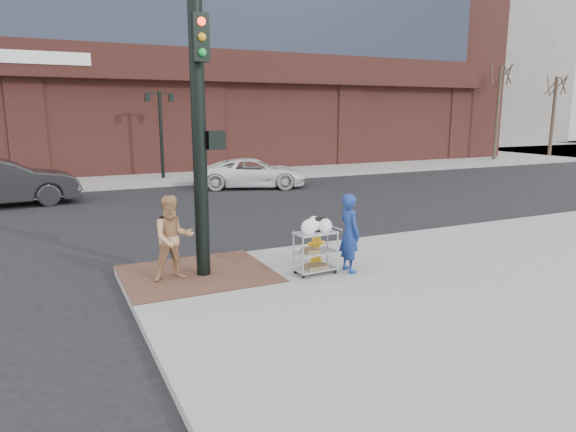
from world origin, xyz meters
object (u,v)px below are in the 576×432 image
minivan_white (254,173)px  pedestrian_tan (173,238)px  lamp_post (161,125)px  utility_cart (316,248)px  fire_hydrant (316,244)px  traffic_signal_pole (201,133)px  woman_blue (350,233)px

minivan_white → pedestrian_tan: bearing=172.5°
lamp_post → utility_cart: (-0.54, -16.07, -1.97)m
pedestrian_tan → fire_hydrant: 2.92m
pedestrian_tan → minivan_white: bearing=61.0°
utility_cart → lamp_post: bearing=88.1°
pedestrian_tan → minivan_white: pedestrian_tan is taller
utility_cart → traffic_signal_pole: bearing=156.6°
lamp_post → minivan_white: 5.33m
woman_blue → fire_hydrant: bearing=23.2°
woman_blue → fire_hydrant: (-0.30, 0.77, -0.37)m
minivan_white → utility_cart: minivan_white is taller
utility_cart → fire_hydrant: bearing=60.1°
pedestrian_tan → utility_cart: bearing=-18.4°
traffic_signal_pole → woman_blue: bearing=-20.8°
traffic_signal_pole → minivan_white: 12.83m
utility_cart → fire_hydrant: (0.36, 0.62, -0.10)m
minivan_white → fire_hydrant: size_ratio=5.82×
lamp_post → utility_cart: lamp_post is taller
fire_hydrant → traffic_signal_pole: bearing=174.7°
woman_blue → traffic_signal_pole: bearing=70.9°
fire_hydrant → woman_blue: bearing=-68.5°
minivan_white → fire_hydrant: (-3.25, -11.57, -0.08)m
fire_hydrant → pedestrian_tan: bearing=176.3°
lamp_post → traffic_signal_pole: 15.43m
woman_blue → pedestrian_tan: 3.34m
woman_blue → fire_hydrant: woman_blue is taller
lamp_post → pedestrian_tan: size_ratio=2.53×
traffic_signal_pole → fire_hydrant: bearing=-5.3°
traffic_signal_pole → pedestrian_tan: bearing=-177.3°
woman_blue → fire_hydrant: 0.91m
lamp_post → utility_cart: 16.19m
utility_cart → woman_blue: bearing=-12.8°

